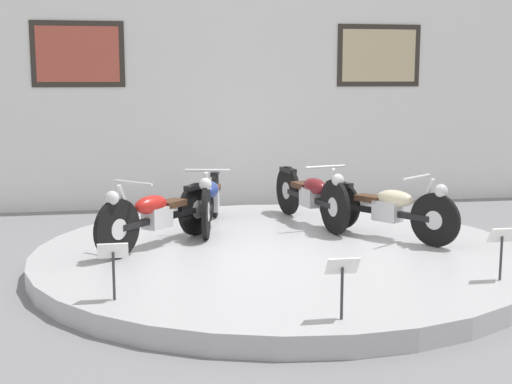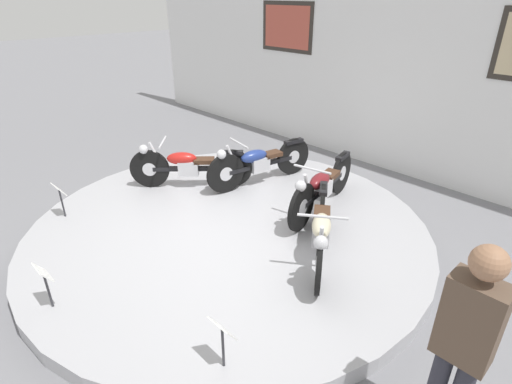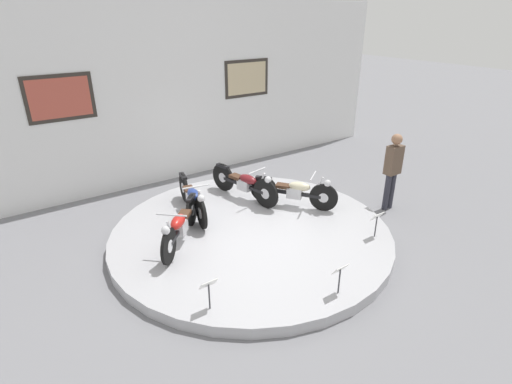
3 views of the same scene
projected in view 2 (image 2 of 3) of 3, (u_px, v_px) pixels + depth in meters
ground_plane at (229, 235)px, 5.68m from camera, size 60.00×60.00×0.00m
display_platform at (229, 229)px, 5.64m from camera, size 5.47×5.47×0.20m
back_wall at (391, 48)px, 7.08m from camera, size 14.00×0.22×4.42m
motorcycle_red at (188, 165)px, 6.48m from camera, size 1.39×1.50×0.79m
motorcycle_blue at (259, 161)px, 6.60m from camera, size 0.56×1.97×0.80m
motorcycle_maroon at (322, 186)px, 5.75m from camera, size 0.61×1.98×0.81m
motorcycle_cream at (321, 229)px, 4.74m from camera, size 1.20×1.62×0.78m
info_placard_front_left at (60, 194)px, 5.60m from camera, size 0.26×0.11×0.51m
info_placard_front_centre at (45, 278)px, 3.95m from camera, size 0.26×0.11×0.51m
info_placard_front_right at (222, 334)px, 3.30m from camera, size 0.26×0.11×0.51m
visitor_standing at (464, 340)px, 2.69m from camera, size 0.36×0.23×1.76m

